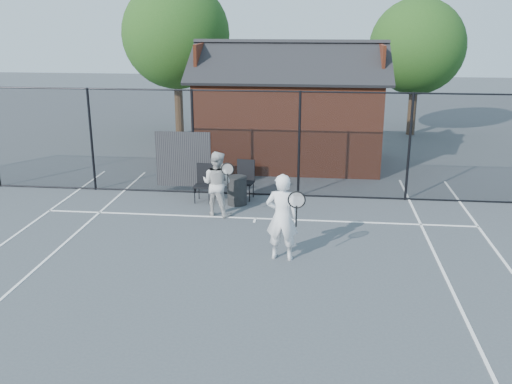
# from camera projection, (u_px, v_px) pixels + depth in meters

# --- Properties ---
(ground) EXTENTS (80.00, 80.00, 0.00)m
(ground) POSITION_uv_depth(u_px,v_px,m) (239.00, 268.00, 11.64)
(ground) COLOR #42484C
(ground) RESTS_ON ground
(court_lines) EXTENTS (11.02, 18.00, 0.01)m
(court_lines) POSITION_uv_depth(u_px,v_px,m) (229.00, 298.00, 10.38)
(court_lines) COLOR white
(court_lines) RESTS_ON ground
(fence) EXTENTS (22.04, 3.00, 3.00)m
(fence) POSITION_uv_depth(u_px,v_px,m) (253.00, 146.00, 15.99)
(fence) COLOR black
(fence) RESTS_ON ground
(clubhouse) EXTENTS (6.50, 4.36, 4.19)m
(clubhouse) POSITION_uv_depth(u_px,v_px,m) (289.00, 117.00, 19.66)
(clubhouse) COLOR brown
(clubhouse) RESTS_ON ground
(tree_left) EXTENTS (4.48, 4.48, 6.44)m
(tree_left) POSITION_uv_depth(u_px,v_px,m) (176.00, 35.00, 23.70)
(tree_left) COLOR black
(tree_left) RESTS_ON ground
(tree_right) EXTENTS (3.97, 3.97, 5.70)m
(tree_right) POSITION_uv_depth(u_px,v_px,m) (417.00, 47.00, 23.74)
(tree_right) COLOR black
(tree_right) RESTS_ON ground
(player_front) EXTENTS (0.85, 0.64, 1.86)m
(player_front) POSITION_uv_depth(u_px,v_px,m) (282.00, 217.00, 11.83)
(player_front) COLOR white
(player_front) RESTS_ON ground
(player_back) EXTENTS (0.98, 0.86, 1.68)m
(player_back) POSITION_uv_depth(u_px,v_px,m) (217.00, 184.00, 14.53)
(player_back) COLOR silver
(player_back) RESTS_ON ground
(chair_left) EXTENTS (0.53, 0.55, 1.02)m
(chair_left) POSITION_uv_depth(u_px,v_px,m) (204.00, 184.00, 15.66)
(chair_left) COLOR black
(chair_left) RESTS_ON ground
(chair_right) EXTENTS (0.58, 0.59, 1.06)m
(chair_right) POSITION_uv_depth(u_px,v_px,m) (244.00, 181.00, 15.90)
(chair_right) COLOR black
(chair_right) RESTS_ON ground
(waste_bin) EXTENTS (0.65, 0.65, 0.78)m
(waste_bin) POSITION_uv_depth(u_px,v_px,m) (237.00, 190.00, 15.48)
(waste_bin) COLOR #242424
(waste_bin) RESTS_ON ground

